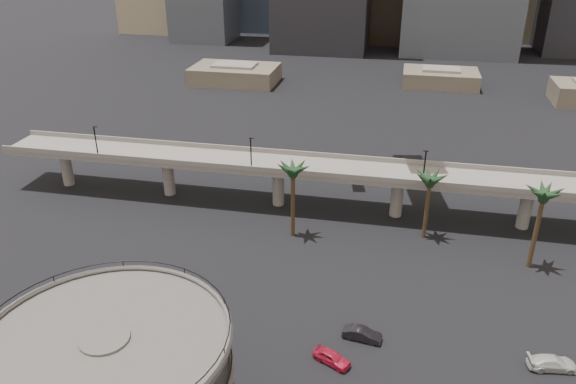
% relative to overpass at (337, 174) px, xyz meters
% --- Properties ---
extents(overpass, '(130.00, 9.30, 14.70)m').
position_rel_overpass_xyz_m(overpass, '(0.00, 0.00, 0.00)').
color(overpass, slate).
rests_on(overpass, ground).
extents(palm_trees, '(42.40, 10.40, 14.00)m').
position_rel_overpass_xyz_m(palm_trees, '(14.02, -10.35, 4.09)').
color(palm_trees, '#45301D').
rests_on(palm_trees, ground).
extents(low_buildings, '(135.00, 27.50, 6.80)m').
position_rel_overpass_xyz_m(low_buildings, '(6.89, 87.30, -4.48)').
color(low_buildings, brown).
rests_on(low_buildings, ground).
extents(car_a, '(5.19, 3.89, 1.65)m').
position_rel_overpass_xyz_m(car_a, '(4.76, -40.42, -6.52)').
color(car_a, red).
rests_on(car_a, ground).
extents(car_b, '(5.22, 2.40, 1.66)m').
position_rel_overpass_xyz_m(car_b, '(7.99, -35.37, -6.51)').
color(car_b, black).
rests_on(car_b, ground).
extents(car_c, '(6.07, 3.21, 1.68)m').
position_rel_overpass_xyz_m(car_c, '(30.81, -35.93, -6.50)').
color(car_c, silver).
rests_on(car_c, ground).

